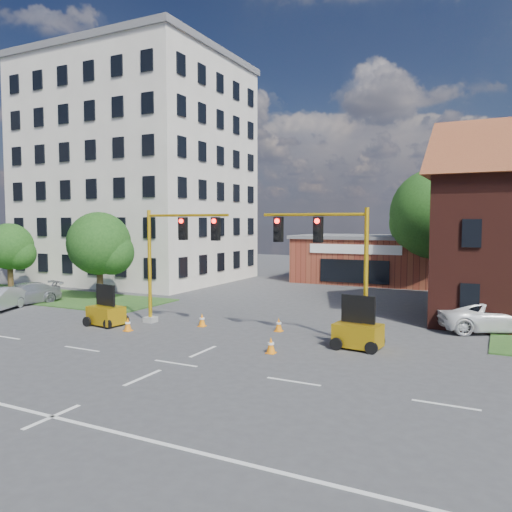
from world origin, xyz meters
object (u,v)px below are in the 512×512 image
Objects in this scene: trailer_west at (106,313)px; signal_mast_west at (174,253)px; trailer_east at (358,333)px; signal_mast_east at (330,258)px; pickup_white at (495,316)px.

signal_mast_west is at bearing 37.75° from trailer_west.
signal_mast_east is at bearing 166.97° from trailer_east.
signal_mast_east reaches higher than trailer_east.
trailer_west is at bearing 87.83° from pickup_white.
trailer_east is 8.39m from pickup_white.
trailer_east is at bearing 14.61° from trailer_west.
trailer_west is at bearing -151.63° from signal_mast_west.
trailer_west is 0.37× the size of pickup_white.
signal_mast_west and signal_mast_east have the same top height.
signal_mast_west is 2.76× the size of trailer_east.
signal_mast_east is 1.09× the size of pickup_white.
trailer_west is at bearing -171.68° from signal_mast_east.
signal_mast_east is at bearing 0.00° from signal_mast_west.
trailer_west is 20.26m from pickup_white.
trailer_east is (13.40, 1.23, 0.04)m from trailer_west.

